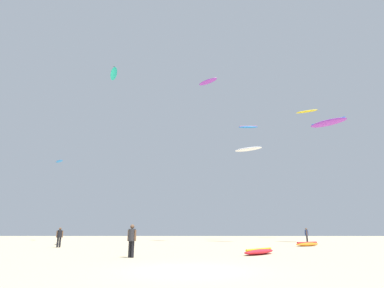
{
  "coord_description": "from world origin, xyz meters",
  "views": [
    {
      "loc": [
        0.18,
        -12.51,
        1.51
      ],
      "look_at": [
        0.0,
        16.98,
        9.69
      ],
      "focal_mm": 28.77,
      "sensor_mm": 36.0,
      "label": 1
    }
  ],
  "objects_px": {
    "kite_aloft_3": "(307,111)",
    "kite_aloft_1": "(328,123)",
    "person_foreground": "(132,238)",
    "kite_aloft_2": "(208,82)",
    "kite_grounded_near": "(307,244)",
    "person_midground": "(307,234)",
    "kite_aloft_4": "(59,161)",
    "kite_aloft_5": "(248,127)",
    "kite_aloft_6": "(114,74)",
    "kite_aloft_0": "(248,149)",
    "person_left": "(60,236)",
    "kite_grounded_mid": "(259,252)"
  },
  "relations": [
    {
      "from": "kite_aloft_3",
      "to": "kite_grounded_mid",
      "type": "bearing_deg",
      "value": -116.79
    },
    {
      "from": "kite_aloft_2",
      "to": "kite_aloft_4",
      "type": "relative_size",
      "value": 1.53
    },
    {
      "from": "kite_aloft_1",
      "to": "kite_aloft_5",
      "type": "relative_size",
      "value": 1.35
    },
    {
      "from": "kite_aloft_1",
      "to": "kite_aloft_3",
      "type": "height_order",
      "value": "kite_aloft_3"
    },
    {
      "from": "kite_grounded_near",
      "to": "person_left",
      "type": "bearing_deg",
      "value": -174.18
    },
    {
      "from": "person_midground",
      "to": "person_foreground",
      "type": "bearing_deg",
      "value": 59.19
    },
    {
      "from": "person_midground",
      "to": "kite_aloft_5",
      "type": "relative_size",
      "value": 0.54
    },
    {
      "from": "kite_grounded_near",
      "to": "kite_grounded_mid",
      "type": "bearing_deg",
      "value": -123.25
    },
    {
      "from": "kite_aloft_5",
      "to": "kite_aloft_6",
      "type": "distance_m",
      "value": 24.22
    },
    {
      "from": "kite_aloft_1",
      "to": "person_left",
      "type": "bearing_deg",
      "value": -162.95
    },
    {
      "from": "person_foreground",
      "to": "kite_grounded_near",
      "type": "bearing_deg",
      "value": -20.46
    },
    {
      "from": "kite_aloft_1",
      "to": "kite_aloft_3",
      "type": "xyz_separation_m",
      "value": [
        4.58,
        18.04,
        8.62
      ]
    },
    {
      "from": "kite_aloft_3",
      "to": "kite_aloft_5",
      "type": "bearing_deg",
      "value": -148.0
    },
    {
      "from": "kite_grounded_near",
      "to": "kite_aloft_2",
      "type": "height_order",
      "value": "kite_aloft_2"
    },
    {
      "from": "kite_aloft_5",
      "to": "kite_aloft_4",
      "type": "bearing_deg",
      "value": -173.59
    },
    {
      "from": "kite_aloft_1",
      "to": "kite_aloft_4",
      "type": "relative_size",
      "value": 2.11
    },
    {
      "from": "kite_aloft_1",
      "to": "kite_aloft_4",
      "type": "xyz_separation_m",
      "value": [
        -36.21,
        6.97,
        -3.36
      ]
    },
    {
      "from": "kite_aloft_4",
      "to": "kite_aloft_6",
      "type": "xyz_separation_m",
      "value": [
        10.98,
        -13.95,
        6.42
      ]
    },
    {
      "from": "person_foreground",
      "to": "person_midground",
      "type": "xyz_separation_m",
      "value": [
        16.4,
        18.93,
        -0.07
      ]
    },
    {
      "from": "kite_aloft_3",
      "to": "kite_aloft_5",
      "type": "distance_m",
      "value": 16.01
    },
    {
      "from": "person_left",
      "to": "kite_aloft_3",
      "type": "distance_m",
      "value": 47.78
    },
    {
      "from": "kite_grounded_mid",
      "to": "kite_aloft_5",
      "type": "xyz_separation_m",
      "value": [
        4.67,
        26.42,
        16.99
      ]
    },
    {
      "from": "person_midground",
      "to": "kite_aloft_1",
      "type": "height_order",
      "value": "kite_aloft_1"
    },
    {
      "from": "kite_grounded_near",
      "to": "kite_aloft_5",
      "type": "xyz_separation_m",
      "value": [
        -1.79,
        16.58,
        16.99
      ]
    },
    {
      "from": "person_midground",
      "to": "kite_aloft_0",
      "type": "distance_m",
      "value": 12.31
    },
    {
      "from": "kite_grounded_mid",
      "to": "kite_aloft_1",
      "type": "distance_m",
      "value": 25.05
    },
    {
      "from": "kite_aloft_0",
      "to": "kite_aloft_1",
      "type": "bearing_deg",
      "value": -15.45
    },
    {
      "from": "kite_aloft_4",
      "to": "kite_aloft_5",
      "type": "height_order",
      "value": "kite_aloft_5"
    },
    {
      "from": "person_foreground",
      "to": "person_left",
      "type": "relative_size",
      "value": 1.07
    },
    {
      "from": "kite_aloft_0",
      "to": "kite_aloft_5",
      "type": "height_order",
      "value": "kite_aloft_5"
    },
    {
      "from": "kite_aloft_5",
      "to": "kite_aloft_6",
      "type": "bearing_deg",
      "value": -135.05
    },
    {
      "from": "kite_aloft_0",
      "to": "kite_aloft_1",
      "type": "xyz_separation_m",
      "value": [
        9.65,
        -2.67,
        2.71
      ]
    },
    {
      "from": "kite_aloft_3",
      "to": "kite_aloft_6",
      "type": "relative_size",
      "value": 1.36
    },
    {
      "from": "kite_aloft_2",
      "to": "kite_grounded_near",
      "type": "bearing_deg",
      "value": -48.76
    },
    {
      "from": "person_left",
      "to": "kite_aloft_6",
      "type": "bearing_deg",
      "value": 100.74
    },
    {
      "from": "person_foreground",
      "to": "person_midground",
      "type": "distance_m",
      "value": 25.04
    },
    {
      "from": "kite_aloft_2",
      "to": "kite_aloft_3",
      "type": "relative_size",
      "value": 0.73
    },
    {
      "from": "person_midground",
      "to": "kite_aloft_0",
      "type": "bearing_deg",
      "value": -10.22
    },
    {
      "from": "kite_aloft_4",
      "to": "kite_aloft_5",
      "type": "xyz_separation_m",
      "value": [
        28.12,
        3.16,
        6.22
      ]
    },
    {
      "from": "kite_aloft_0",
      "to": "kite_aloft_3",
      "type": "distance_m",
      "value": 23.82
    },
    {
      "from": "person_left",
      "to": "kite_aloft_3",
      "type": "height_order",
      "value": "kite_aloft_3"
    },
    {
      "from": "kite_aloft_4",
      "to": "kite_grounded_near",
      "type": "bearing_deg",
      "value": -24.16
    },
    {
      "from": "person_left",
      "to": "kite_grounded_mid",
      "type": "bearing_deg",
      "value": 46.19
    },
    {
      "from": "kite_aloft_3",
      "to": "kite_aloft_1",
      "type": "bearing_deg",
      "value": -104.25
    },
    {
      "from": "person_midground",
      "to": "kite_aloft_6",
      "type": "relative_size",
      "value": 0.55
    },
    {
      "from": "kite_grounded_near",
      "to": "person_foreground",
      "type": "bearing_deg",
      "value": -139.32
    },
    {
      "from": "kite_grounded_mid",
      "to": "kite_aloft_4",
      "type": "relative_size",
      "value": 1.46
    },
    {
      "from": "person_foreground",
      "to": "kite_aloft_2",
      "type": "distance_m",
      "value": 30.34
    },
    {
      "from": "person_midground",
      "to": "kite_aloft_4",
      "type": "distance_m",
      "value": 34.5
    },
    {
      "from": "kite_aloft_0",
      "to": "kite_grounded_mid",
      "type": "bearing_deg",
      "value": -99.3
    }
  ]
}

